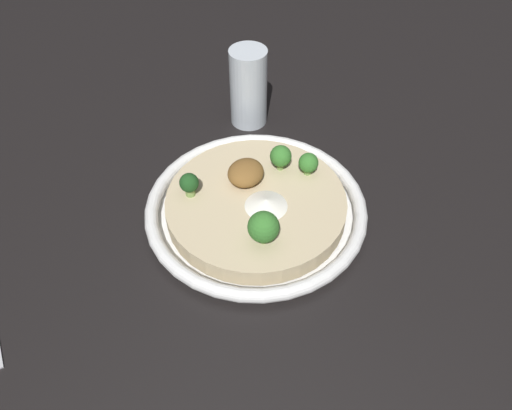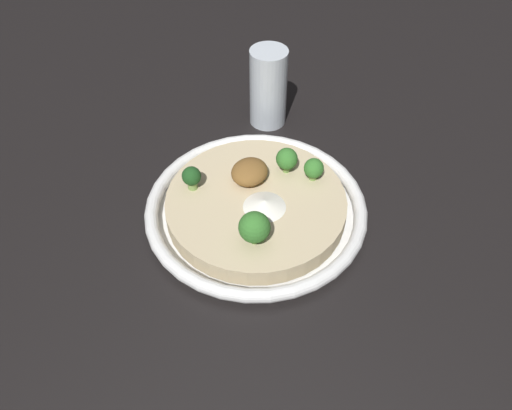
{
  "view_description": "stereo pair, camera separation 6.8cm",
  "coord_description": "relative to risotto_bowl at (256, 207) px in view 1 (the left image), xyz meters",
  "views": [
    {
      "loc": [
        0.4,
        0.23,
        0.52
      ],
      "look_at": [
        0.0,
        0.0,
        0.02
      ],
      "focal_mm": 35.0,
      "sensor_mm": 36.0,
      "label": 1
    },
    {
      "loc": [
        0.36,
        0.29,
        0.52
      ],
      "look_at": [
        0.0,
        0.0,
        0.02
      ],
      "focal_mm": 35.0,
      "sensor_mm": 36.0,
      "label": 2
    }
  ],
  "objects": [
    {
      "name": "crispy_onion_garnish",
      "position": [
        -0.02,
        -0.03,
        0.03
      ],
      "size": [
        0.05,
        0.05,
        0.03
      ],
      "color": "brown",
      "rests_on": "risotto_bowl"
    },
    {
      "name": "risotto_bowl",
      "position": [
        0.0,
        0.0,
        0.0
      ],
      "size": [
        0.3,
        0.3,
        0.03
      ],
      "color": "white",
      "rests_on": "ground_plane"
    },
    {
      "name": "cheese_sprinkle",
      "position": [
        0.01,
        0.02,
        0.02
      ],
      "size": [
        0.06,
        0.06,
        0.01
      ],
      "color": "white",
      "rests_on": "risotto_bowl"
    },
    {
      "name": "broccoli_left",
      "position": [
        -0.07,
        -0.0,
        0.04
      ],
      "size": [
        0.03,
        0.03,
        0.04
      ],
      "color": "#759E4C",
      "rests_on": "risotto_bowl"
    },
    {
      "name": "broccoli_front_right",
      "position": [
        0.04,
        -0.08,
        0.04
      ],
      "size": [
        0.03,
        0.03,
        0.04
      ],
      "color": "#84A856",
      "rests_on": "risotto_bowl"
    },
    {
      "name": "ground_plane",
      "position": [
        0.0,
        0.0,
        -0.02
      ],
      "size": [
        6.0,
        6.0,
        0.0
      ],
      "primitive_type": "plane",
      "color": "black"
    },
    {
      "name": "drinking_glass",
      "position": [
        -0.18,
        -0.12,
        0.05
      ],
      "size": [
        0.06,
        0.06,
        0.13
      ],
      "color": "silver",
      "rests_on": "ground_plane"
    },
    {
      "name": "broccoli_back_left",
      "position": [
        -0.08,
        0.04,
        0.04
      ],
      "size": [
        0.03,
        0.03,
        0.03
      ],
      "color": "#759E4C",
      "rests_on": "risotto_bowl"
    },
    {
      "name": "broccoli_right",
      "position": [
        0.06,
        0.05,
        0.04
      ],
      "size": [
        0.04,
        0.04,
        0.05
      ],
      "color": "#759E4C",
      "rests_on": "risotto_bowl"
    }
  ]
}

